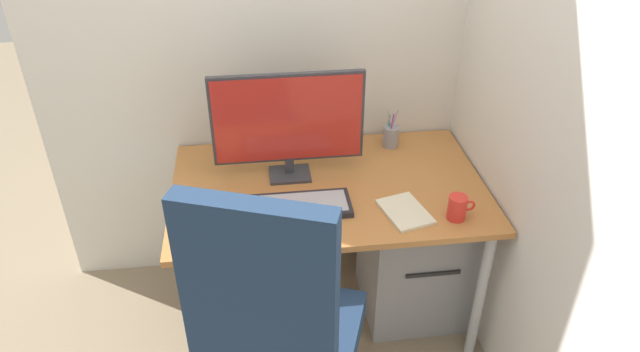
{
  "coord_description": "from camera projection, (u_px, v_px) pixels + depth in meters",
  "views": [
    {
      "loc": [
        -0.29,
        -1.97,
        2.06
      ],
      "look_at": [
        -0.05,
        -0.08,
        0.81
      ],
      "focal_mm": 32.6,
      "sensor_mm": 36.0,
      "label": 1
    }
  ],
  "objects": [
    {
      "name": "keyboard",
      "position": [
        297.0,
        206.0,
        2.25
      ],
      "size": [
        0.42,
        0.18,
        0.03
      ],
      "color": "black",
      "rests_on": "desk"
    },
    {
      "name": "mouse",
      "position": [
        209.0,
        207.0,
        2.24
      ],
      "size": [
        0.09,
        0.1,
        0.03
      ],
      "primitive_type": "ellipsoid",
      "rotation": [
        0.0,
        0.0,
        0.25
      ],
      "color": "#333338",
      "rests_on": "desk"
    },
    {
      "name": "notebook",
      "position": [
        405.0,
        212.0,
        2.24
      ],
      "size": [
        0.2,
        0.25,
        0.01
      ],
      "primitive_type": "cube",
      "rotation": [
        0.0,
        0.0,
        0.26
      ],
      "color": "beige",
      "rests_on": "desk"
    },
    {
      "name": "monitor",
      "position": [
        288.0,
        121.0,
        2.33
      ],
      "size": [
        0.62,
        0.14,
        0.46
      ],
      "color": "#333338",
      "rests_on": "desk"
    },
    {
      "name": "coffee_mug",
      "position": [
        458.0,
        208.0,
        2.19
      ],
      "size": [
        0.11,
        0.07,
        0.1
      ],
      "color": "red",
      "rests_on": "desk"
    },
    {
      "name": "filing_cabinet",
      "position": [
        416.0,
        258.0,
        2.67
      ],
      "size": [
        0.47,
        0.46,
        0.56
      ],
      "color": "gray",
      "rests_on": "ground_plane"
    },
    {
      "name": "pen_holder",
      "position": [
        391.0,
        136.0,
        2.65
      ],
      "size": [
        0.07,
        0.07,
        0.19
      ],
      "color": "gray",
      "rests_on": "desk"
    },
    {
      "name": "ground_plane",
      "position": [
        327.0,
        308.0,
        2.79
      ],
      "size": [
        8.0,
        8.0,
        0.0
      ],
      "primitive_type": "plane",
      "color": "gray"
    },
    {
      "name": "wall_side_right",
      "position": [
        534.0,
        30.0,
        1.96
      ],
      "size": [
        0.04,
        1.97,
        2.8
      ],
      "primitive_type": "cube",
      "color": "silver",
      "rests_on": "ground_plane"
    },
    {
      "name": "office_chair",
      "position": [
        276.0,
        329.0,
        1.85
      ],
      "size": [
        0.62,
        0.62,
        1.22
      ],
      "color": "black",
      "rests_on": "ground_plane"
    },
    {
      "name": "desk",
      "position": [
        328.0,
        199.0,
        2.44
      ],
      "size": [
        1.29,
        0.8,
        0.71
      ],
      "color": "#B27038",
      "rests_on": "ground_plane"
    },
    {
      "name": "desk_clamp_accessory",
      "position": [
        182.0,
        228.0,
        2.12
      ],
      "size": [
        0.06,
        0.06,
        0.05
      ],
      "primitive_type": "cube",
      "color": "#337FD8",
      "rests_on": "desk"
    }
  ]
}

